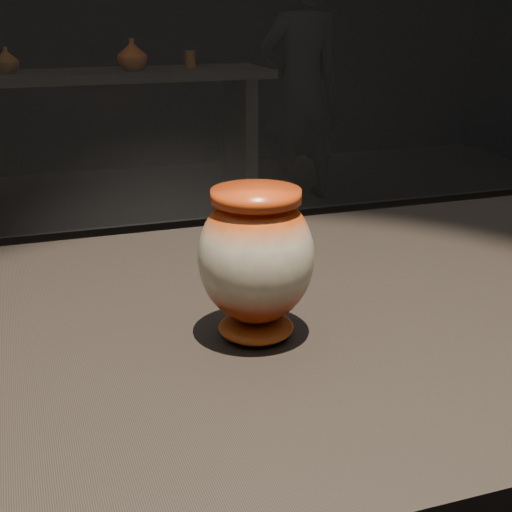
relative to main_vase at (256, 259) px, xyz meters
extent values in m
cube|color=black|center=(-0.17, 0.06, -0.13)|extent=(2.00, 0.80, 0.05)
ellipsoid|color=maroon|center=(0.00, 0.00, -0.09)|extent=(0.12, 0.12, 0.03)
ellipsoid|color=beige|center=(0.00, 0.00, 0.00)|extent=(0.18, 0.18, 0.16)
cylinder|color=#E65115|center=(0.00, 0.00, 0.08)|extent=(0.13, 0.13, 0.01)
cube|color=black|center=(0.31, 3.69, -0.13)|extent=(2.00, 0.60, 0.05)
cube|color=black|center=(1.16, 3.69, -0.58)|extent=(0.08, 0.50, 0.85)
imported|color=brown|center=(-0.24, 3.70, -0.03)|extent=(0.19, 0.19, 0.15)
imported|color=maroon|center=(0.48, 3.65, -0.01)|extent=(0.25, 0.25, 0.19)
cylinder|color=brown|center=(0.85, 3.73, -0.05)|extent=(0.07, 0.07, 0.10)
imported|color=black|center=(1.60, 3.72, -0.23)|extent=(0.57, 0.37, 1.54)
camera|label=1|loc=(-0.25, -0.74, 0.28)|focal=50.00mm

